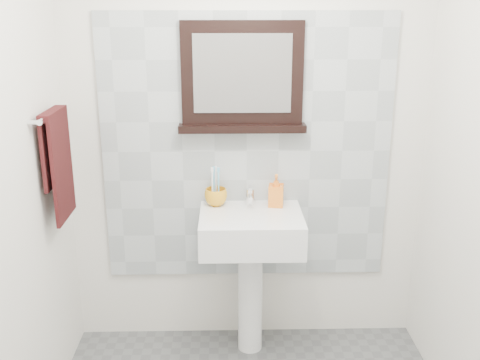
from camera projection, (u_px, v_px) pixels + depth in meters
name	position (u px, v px, depth m)	size (l,w,h in m)	color
back_wall	(247.00, 133.00, 3.10)	(2.00, 0.01, 2.50)	silver
splashback	(247.00, 151.00, 3.12)	(1.60, 0.02, 1.50)	#A8B2B6
pedestal_sink	(251.00, 245.00, 3.06)	(0.55, 0.44, 0.96)	white
toothbrush_cup	(216.00, 197.00, 3.11)	(0.12, 0.12, 0.10)	orange
toothbrushes	(215.00, 184.00, 3.09)	(0.05, 0.04, 0.21)	white
soap_dispenser	(276.00, 190.00, 3.09)	(0.08, 0.08, 0.18)	#FB581D
framed_mirror	(242.00, 80.00, 2.97)	(0.69, 0.11, 0.58)	black
towel_bar	(52.00, 114.00, 2.69)	(0.07, 0.40, 0.03)	silver
hand_towel	(58.00, 157.00, 2.75)	(0.06, 0.30, 0.55)	black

